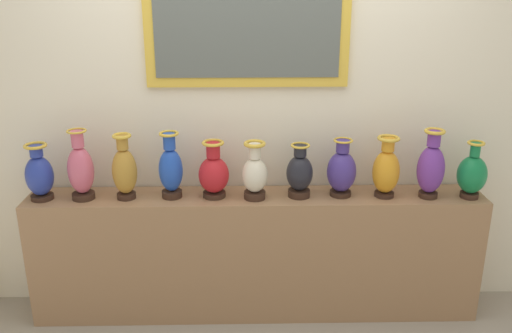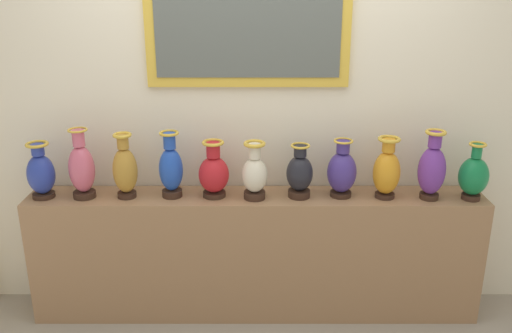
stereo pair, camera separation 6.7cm
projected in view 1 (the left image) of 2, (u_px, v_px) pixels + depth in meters
name	position (u px, v px, depth m)	size (l,w,h in m)	color
ground_plane	(256.00, 309.00, 3.72)	(10.75, 10.75, 0.00)	gray
display_shelf	(256.00, 254.00, 3.58)	(2.85, 0.34, 0.83)	#99704C
back_wall	(255.00, 106.00, 3.48)	(4.75, 0.14, 2.66)	beige
vase_cobalt	(39.00, 175.00, 3.34)	(0.17, 0.17, 0.35)	#382319
vase_rose	(81.00, 170.00, 3.33)	(0.16, 0.16, 0.44)	#382319
vase_ochre	(124.00, 170.00, 3.34)	(0.15, 0.15, 0.41)	#382319
vase_sapphire	(171.00, 169.00, 3.36)	(0.15, 0.15, 0.42)	#382319
vase_crimson	(214.00, 173.00, 3.37)	(0.19, 0.19, 0.36)	#382319
vase_ivory	(255.00, 174.00, 3.35)	(0.16, 0.16, 0.36)	#382319
vase_onyx	(300.00, 173.00, 3.38)	(0.16, 0.16, 0.34)	#382319
vase_indigo	(342.00, 171.00, 3.39)	(0.18, 0.18, 0.36)	#382319
vase_amber	(386.00, 170.00, 3.37)	(0.17, 0.17, 0.39)	#382319
vase_violet	(431.00, 167.00, 3.36)	(0.17, 0.17, 0.43)	#382319
vase_emerald	(472.00, 174.00, 3.36)	(0.18, 0.18, 0.36)	#382319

